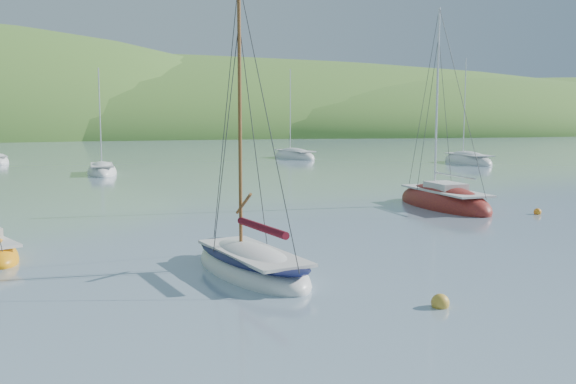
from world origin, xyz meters
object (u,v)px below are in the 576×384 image
object	(u,v)px
daysailer_white	(251,266)
sloop_red	(444,203)
distant_sloop_b	(294,157)
distant_sloop_d	(468,162)
distant_sloop_a	(102,172)

from	to	relation	value
daysailer_white	sloop_red	world-z (taller)	sloop_red
distant_sloop_b	distant_sloop_d	bearing A→B (deg)	-53.47
distant_sloop_d	daysailer_white	bearing A→B (deg)	-126.43
daysailer_white	distant_sloop_d	xyz separation A→B (m)	(33.06, 39.74, -0.03)
daysailer_white	distant_sloop_d	size ratio (longest dim) A/B	0.83
distant_sloop_a	distant_sloop_b	bearing A→B (deg)	33.31
sloop_red	distant_sloop_b	size ratio (longest dim) A/B	1.04
distant_sloop_b	distant_sloop_a	bearing A→B (deg)	-158.67
daysailer_white	sloop_red	size ratio (longest dim) A/B	0.84
sloop_red	distant_sloop_a	distance (m)	32.14
distant_sloop_a	distant_sloop_b	xyz separation A→B (m)	(22.15, 14.81, 0.02)
daysailer_white	sloop_red	bearing A→B (deg)	27.86
daysailer_white	distant_sloop_b	size ratio (longest dim) A/B	0.88
distant_sloop_b	daysailer_white	bearing A→B (deg)	-121.08
sloop_red	distant_sloop_d	world-z (taller)	distant_sloop_d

